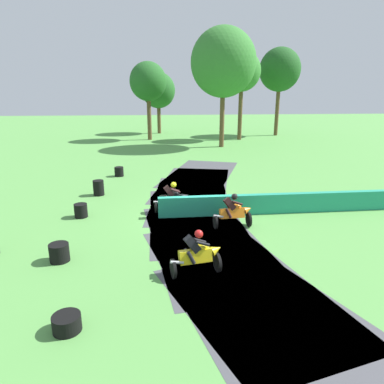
{
  "coord_description": "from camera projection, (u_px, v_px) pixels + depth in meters",
  "views": [
    {
      "loc": [
        -1.26,
        -14.58,
        5.48
      ],
      "look_at": [
        0.0,
        0.7,
        0.9
      ],
      "focal_mm": 32.84,
      "sensor_mm": 36.0,
      "label": 1
    }
  ],
  "objects": [
    {
      "name": "tire_stack_mid_a",
      "position": [
        99.0,
        188.0,
        18.49
      ],
      "size": [
        0.56,
        0.56,
        0.8
      ],
      "color": "black",
      "rests_on": "ground"
    },
    {
      "name": "motorcycle_chase_orange",
      "position": [
        234.0,
        211.0,
        14.25
      ],
      "size": [
        1.68,
        0.88,
        1.43
      ],
      "color": "black",
      "rests_on": "ground"
    },
    {
      "name": "track_asphalt",
      "position": [
        207.0,
        215.0,
        15.65
      ],
      "size": [
        7.17,
        24.77,
        0.01
      ],
      "color": "#47474C",
      "rests_on": "ground"
    },
    {
      "name": "tire_stack_far",
      "position": [
        59.0,
        253.0,
        11.46
      ],
      "size": [
        0.64,
        0.64,
        0.6
      ],
      "color": "black",
      "rests_on": "ground"
    },
    {
      "name": "tire_stack_extra_a",
      "position": [
        67.0,
        323.0,
        8.19
      ],
      "size": [
        0.67,
        0.67,
        0.4
      ],
      "color": "black",
      "rests_on": "ground"
    },
    {
      "name": "tree_behind_barrier",
      "position": [
        242.0,
        72.0,
        36.41
      ],
      "size": [
        3.94,
        3.94,
        9.18
      ],
      "color": "brown",
      "rests_on": "ground"
    },
    {
      "name": "tire_stack_near",
      "position": [
        119.0,
        172.0,
        22.48
      ],
      "size": [
        0.57,
        0.57,
        0.6
      ],
      "color": "black",
      "rests_on": "ground"
    },
    {
      "name": "tree_far_right",
      "position": [
        223.0,
        63.0,
        31.62
      ],
      "size": [
        5.92,
        5.92,
        10.76
      ],
      "color": "brown",
      "rests_on": "ground"
    },
    {
      "name": "tire_stack_mid_b",
      "position": [
        81.0,
        211.0,
        15.37
      ],
      "size": [
        0.56,
        0.56,
        0.6
      ],
      "color": "black",
      "rests_on": "ground"
    },
    {
      "name": "tree_far_left",
      "position": [
        280.0,
        70.0,
        39.8
      ],
      "size": [
        4.64,
        4.64,
        9.86
      ],
      "color": "brown",
      "rests_on": "ground"
    },
    {
      "name": "tree_mid_rise",
      "position": [
        158.0,
        90.0,
        42.31
      ],
      "size": [
        4.05,
        4.05,
        7.29
      ],
      "color": "brown",
      "rests_on": "ground"
    },
    {
      "name": "tree_distant",
      "position": [
        148.0,
        82.0,
        36.68
      ],
      "size": [
        3.84,
        3.84,
        8.11
      ],
      "color": "brown",
      "rests_on": "ground"
    },
    {
      "name": "motorcycle_trailing_yellow",
      "position": [
        198.0,
        254.0,
        10.61
      ],
      "size": [
        1.68,
        0.98,
        1.43
      ],
      "color": "black",
      "rests_on": "ground"
    },
    {
      "name": "ground_plane",
      "position": [
        193.0,
        216.0,
        15.59
      ],
      "size": [
        120.0,
        120.0,
        0.0
      ],
      "primitive_type": "plane",
      "color": "#569947"
    },
    {
      "name": "motorcycle_lead_black",
      "position": [
        173.0,
        198.0,
        15.94
      ],
      "size": [
        1.68,
        0.82,
        1.42
      ],
      "color": "black",
      "rests_on": "ground"
    },
    {
      "name": "safety_barrier",
      "position": [
        308.0,
        202.0,
        16.01
      ],
      "size": [
        13.66,
        0.67,
        0.9
      ],
      "primitive_type": "cube",
      "rotation": [
        0.0,
        0.0,
        -1.54
      ],
      "color": "#239375",
      "rests_on": "ground"
    }
  ]
}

